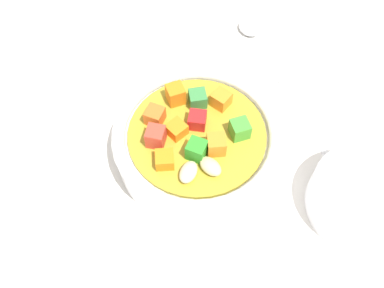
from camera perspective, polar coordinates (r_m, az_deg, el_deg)
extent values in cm
cube|color=silver|center=(42.23, 0.00, -2.27)|extent=(140.00, 140.00, 2.00)
cylinder|color=white|center=(39.76, 0.00, -0.28)|extent=(15.17, 15.17, 3.71)
torus|color=white|center=(37.87, 0.00, 1.45)|extent=(15.49, 15.49, 1.23)
cylinder|color=#A89629|center=(38.01, 0.00, 1.32)|extent=(12.62, 12.62, 0.40)
cube|color=orange|center=(38.18, -5.76, 3.86)|extent=(2.02, 2.02, 1.53)
cube|color=green|center=(37.48, 5.82, 2.46)|extent=(2.00, 2.00, 1.66)
cube|color=green|center=(35.92, -0.71, -0.77)|extent=(2.03, 2.03, 1.77)
cube|color=#37833F|center=(39.19, 0.42, 6.20)|extent=(1.84, 1.84, 1.45)
cube|color=red|center=(37.81, 0.65, 3.28)|extent=(1.74, 1.74, 1.39)
cube|color=orange|center=(39.32, -2.90, 6.80)|extent=(2.04, 2.04, 1.84)
cube|color=#C83F2D|center=(36.73, -5.66, 1.03)|extent=(1.84, 1.84, 1.87)
cube|color=orange|center=(37.48, -2.80, 2.19)|extent=(2.21, 2.21, 1.19)
cube|color=orange|center=(36.22, 2.61, -0.06)|extent=(1.73, 1.73, 1.76)
cube|color=orange|center=(35.83, -4.46, -2.11)|extent=(1.71, 1.71, 1.28)
ellipsoid|color=beige|center=(35.33, -1.22, -3.82)|extent=(2.10, 2.55, 0.97)
cube|color=orange|center=(39.18, 3.32, 6.11)|extent=(2.19, 2.19, 1.50)
ellipsoid|color=beige|center=(35.58, 1.80, -3.05)|extent=(2.54, 2.54, 0.99)
cylinder|color=silver|center=(44.59, 14.91, 3.05)|extent=(5.90, 13.40, 0.78)
ellipsoid|color=silver|center=(52.27, 7.37, 15.52)|extent=(3.50, 3.76, 1.01)
cylinder|color=white|center=(40.43, 21.74, -7.08)|extent=(9.83, 9.83, 2.99)
torus|color=white|center=(39.00, 22.53, -6.04)|extent=(9.93, 9.93, 0.79)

